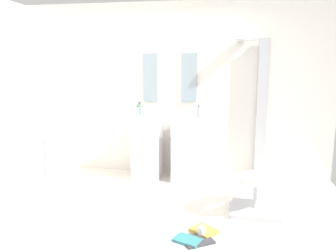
% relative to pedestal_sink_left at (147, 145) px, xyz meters
% --- Properties ---
extents(ground_plane, '(4.80, 3.60, 0.04)m').
position_rel_pedestal_sink_left_xyz_m(ground_plane, '(0.30, -1.31, -0.53)').
color(ground_plane, silver).
extents(rear_partition, '(4.80, 0.10, 2.60)m').
position_rel_pedestal_sink_left_xyz_m(rear_partition, '(0.30, 0.34, 0.79)').
color(rear_partition, silver).
rests_on(rear_partition, ground_plane).
extents(pedestal_sink_left, '(0.48, 0.48, 1.04)m').
position_rel_pedestal_sink_left_xyz_m(pedestal_sink_left, '(0.00, 0.00, 0.00)').
color(pedestal_sink_left, white).
rests_on(pedestal_sink_left, ground_plane).
extents(pedestal_sink_right, '(0.48, 0.48, 1.04)m').
position_rel_pedestal_sink_left_xyz_m(pedestal_sink_right, '(0.59, 0.00, 0.00)').
color(pedestal_sink_right, white).
rests_on(pedestal_sink_right, ground_plane).
extents(vanity_mirror_left, '(0.22, 0.03, 0.72)m').
position_rel_pedestal_sink_left_xyz_m(vanity_mirror_left, '(0.00, 0.27, 0.99)').
color(vanity_mirror_left, '#8C9EA8').
extents(vanity_mirror_right, '(0.22, 0.03, 0.72)m').
position_rel_pedestal_sink_left_xyz_m(vanity_mirror_right, '(0.59, 0.27, 0.99)').
color(vanity_mirror_right, '#8C9EA8').
extents(shower_column, '(0.49, 0.24, 2.05)m').
position_rel_pedestal_sink_left_xyz_m(shower_column, '(1.63, 0.22, 0.57)').
color(shower_column, '#B7BABF').
rests_on(shower_column, ground_plane).
extents(lounge_chair, '(1.03, 1.04, 0.65)m').
position_rel_pedestal_sink_left_xyz_m(lounge_chair, '(1.50, -0.97, -0.16)').
color(lounge_chair, '#B7BABF').
rests_on(lounge_chair, ground_plane).
extents(towel_rack, '(0.37, 0.22, 0.95)m').
position_rel_pedestal_sink_left_xyz_m(towel_rack, '(-1.02, -0.85, 0.12)').
color(towel_rack, '#B7BABF').
rests_on(towel_rack, ground_plane).
extents(area_rug, '(1.18, 0.76, 0.01)m').
position_rel_pedestal_sink_left_xyz_m(area_rug, '(0.71, -1.57, -0.50)').
color(area_rug, '#B2B2B7').
rests_on(area_rug, ground_plane).
extents(magazine_charcoal, '(0.36, 0.33, 0.02)m').
position_rel_pedestal_sink_left_xyz_m(magazine_charcoal, '(0.90, -1.72, -0.49)').
color(magazine_charcoal, '#38383D').
rests_on(magazine_charcoal, area_rug).
extents(magazine_ochre, '(0.32, 0.31, 0.03)m').
position_rel_pedestal_sink_left_xyz_m(magazine_ochre, '(0.96, -1.54, -0.48)').
color(magazine_ochre, gold).
rests_on(magazine_ochre, area_rug).
extents(magazine_teal, '(0.30, 0.25, 0.03)m').
position_rel_pedestal_sink_left_xyz_m(magazine_teal, '(0.81, -1.75, -0.48)').
color(magazine_teal, teal).
rests_on(magazine_teal, area_rug).
extents(coffee_mug, '(0.07, 0.07, 0.10)m').
position_rel_pedestal_sink_left_xyz_m(coffee_mug, '(0.94, -1.62, -0.45)').
color(coffee_mug, white).
rests_on(coffee_mug, area_rug).
extents(soap_bottle_clear, '(0.04, 0.04, 0.16)m').
position_rel_pedestal_sink_left_xyz_m(soap_bottle_clear, '(-0.13, -0.04, 0.50)').
color(soap_bottle_clear, silver).
rests_on(soap_bottle_clear, pedestal_sink_left).
extents(soap_bottle_grey, '(0.04, 0.04, 0.18)m').
position_rel_pedestal_sink_left_xyz_m(soap_bottle_grey, '(0.76, 0.02, 0.51)').
color(soap_bottle_grey, '#99999E').
rests_on(soap_bottle_grey, pedestal_sink_right).
extents(soap_bottle_green, '(0.05, 0.05, 0.20)m').
position_rel_pedestal_sink_left_xyz_m(soap_bottle_green, '(-0.14, 0.11, 0.52)').
color(soap_bottle_green, '#59996B').
rests_on(soap_bottle_green, pedestal_sink_left).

